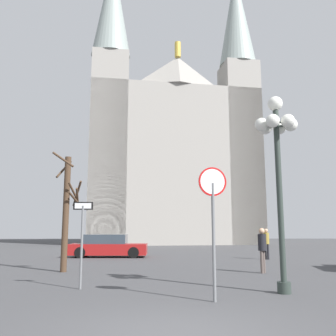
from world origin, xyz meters
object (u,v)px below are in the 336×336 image
Objects in this scene: cathedral at (172,150)px; one_way_arrow_sign at (82,235)px; stop_sign at (213,208)px; street_lamp at (277,149)px; parked_car_near_red at (108,246)px; bare_tree at (67,209)px; pedestrian_standing at (266,241)px; pedestrian_walking at (262,246)px.

one_way_arrow_sign is (-3.69, -32.58, -9.53)m from cathedral.
stop_sign is 4.09m from one_way_arrow_sign.
street_lamp reaches higher than parked_car_near_red.
bare_tree is 11.54m from pedestrian_standing.
parked_car_near_red is at bearing -102.65° from cathedral.
one_way_arrow_sign reaches higher than pedestrian_standing.
one_way_arrow_sign is at bearing -85.69° from parked_car_near_red.
one_way_arrow_sign is 1.45× the size of pedestrian_standing.
stop_sign is 1.87× the size of pedestrian_standing.
pedestrian_standing reaches higher than parked_car_near_red.
pedestrian_standing is (4.71, 12.15, -1.16)m from stop_sign.
cathedral is 34.14m from one_way_arrow_sign.
street_lamp reaches higher than one_way_arrow_sign.
pedestrian_walking is at bearing 64.48° from stop_sign.
pedestrian_standing is at bearing 51.10° from one_way_arrow_sign.
parked_car_near_red is (-6.45, 12.92, -3.27)m from street_lamp.
stop_sign is at bearing -115.52° from pedestrian_walking.
bare_tree reaches higher than stop_sign.
cathedral is 10.90× the size of stop_sign.
bare_tree is 7.94m from pedestrian_walking.
street_lamp is at bearing -35.80° from bare_tree.
stop_sign is 8.04m from bare_tree.
stop_sign is 0.69× the size of parked_car_near_red.
street_lamp is (2.00, 1.10, 1.72)m from stop_sign.
pedestrian_walking reaches higher than parked_car_near_red.
pedestrian_standing is (9.80, 5.93, -1.45)m from bare_tree.
pedestrian_walking is (2.70, 5.66, -1.15)m from stop_sign.
street_lamp is at bearing -8.46° from one_way_arrow_sign.
pedestrian_standing is at bearing -78.47° from cathedral.
street_lamp is 8.86m from bare_tree.
pedestrian_walking is (0.70, 4.55, -2.87)m from street_lamp.
pedestrian_standing is at bearing 72.81° from pedestrian_walking.
pedestrian_walking reaches higher than pedestrian_standing.
street_lamp is (5.54, -0.82, 2.40)m from one_way_arrow_sign.
one_way_arrow_sign reaches higher than pedestrian_walking.
cathedral reaches higher than bare_tree.
pedestrian_standing is (9.16, -1.88, 0.39)m from parked_car_near_red.
cathedral reaches higher than street_lamp.
pedestrian_standing is at bearing 68.81° from stop_sign.
pedestrian_walking is (7.15, -8.37, 0.40)m from parked_car_near_red.
cathedral is at bearing 79.52° from bare_tree.
bare_tree is at bearing -94.67° from parked_car_near_red.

